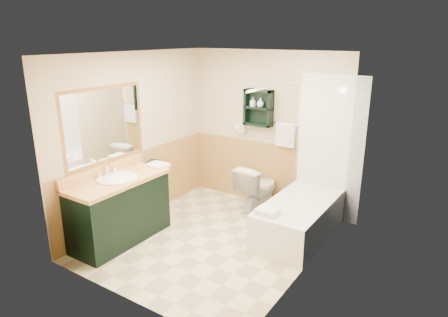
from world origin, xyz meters
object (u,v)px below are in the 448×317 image
soap_bottle_a (253,104)px  bathtub (299,219)px  wall_shelf (258,108)px  vanity (120,210)px  hair_dryer (242,128)px  vanity_book (148,155)px  soap_bottle_b (260,104)px  toilet (258,189)px

soap_bottle_a → bathtub: bearing=-31.6°
bathtub → soap_bottle_a: (-1.12, 0.69, 1.35)m
wall_shelf → vanity: 2.51m
hair_dryer → vanity_book: (-0.76, -1.35, -0.24)m
vanity → vanity_book: vanity_book is taller
bathtub → vanity_book: size_ratio=7.48×
hair_dryer → vanity_book: bearing=-119.4°
wall_shelf → vanity_book: (-1.06, -1.32, -0.59)m
vanity_book → soap_bottle_b: (1.09, 1.32, 0.66)m
soap_bottle_b → toilet: bearing=-62.9°
wall_shelf → bathtub: 1.79m
toilet → vanity_book: size_ratio=3.69×
wall_shelf → vanity: (-0.89, -2.06, -1.12)m
vanity_book → bathtub: bearing=3.5°
hair_dryer → vanity: size_ratio=0.18×
soap_bottle_b → soap_bottle_a: bearing=180.0°
soap_bottle_a → hair_dryer: bearing=171.8°
hair_dryer → toilet: (0.47, -0.29, -0.84)m
wall_shelf → soap_bottle_a: 0.10m
wall_shelf → soap_bottle_b: bearing=-8.4°
toilet → soap_bottle_b: bearing=-54.3°
vanity_book → soap_bottle_a: (0.97, 1.32, 0.64)m
soap_bottle_a → toilet: bearing=-45.2°
hair_dryer → toilet: size_ratio=0.32×
bathtub → vanity_book: (-2.08, -0.63, 0.71)m
wall_shelf → bathtub: bearing=-34.1°
vanity_book → soap_bottle_b: size_ratio=1.48×
toilet → soap_bottle_a: (-0.26, 0.26, 1.23)m
wall_shelf → hair_dryer: (-0.30, 0.02, -0.35)m
bathtub → soap_bottle_a: 1.88m
toilet → soap_bottle_b: size_ratio=5.46×
hair_dryer → soap_bottle_a: size_ratio=1.77×
hair_dryer → bathtub: bearing=-28.5°
soap_bottle_a → wall_shelf: bearing=3.1°
wall_shelf → vanity_book: 1.79m
vanity → soap_bottle_a: soap_bottle_a is taller
wall_shelf → bathtub: (1.03, -0.69, -1.30)m
hair_dryer → vanity_book: 1.57m
wall_shelf → soap_bottle_b: size_ratio=4.06×
bathtub → soap_bottle_b: soap_bottle_b is taller
vanity → soap_bottle_a: bearing=68.7°
bathtub → vanity_book: bearing=-163.2°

